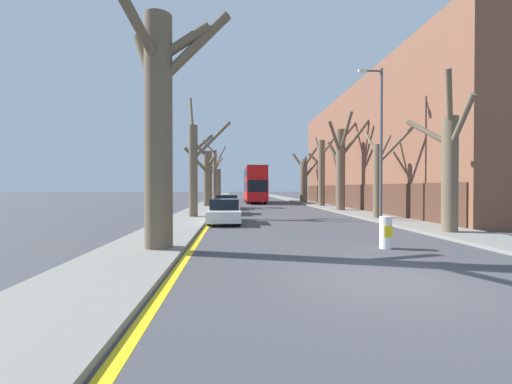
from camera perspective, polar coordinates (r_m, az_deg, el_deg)
name	(u,v)px	position (r m, az deg, el deg)	size (l,w,h in m)	color
ground_plane	(388,281)	(7.87, 21.12, -13.68)	(300.00, 300.00, 0.00)	#424247
sidewalk_left	(216,199)	(57.01, -6.62, -1.16)	(2.60, 120.00, 0.12)	gray
sidewalk_right	(288,199)	(57.69, 5.41, -1.13)	(2.60, 120.00, 0.12)	gray
building_facade_right	(400,150)	(34.78, 22.89, 6.52)	(10.08, 33.14, 10.99)	brown
kerb_line_stripe	(225,199)	(56.96, -5.14, -1.21)	(0.24, 120.00, 0.01)	yellow
street_tree_left_0	(159,120)	(11.01, -15.79, 11.45)	(3.16, 3.85, 7.33)	brown
street_tree_left_1	(194,163)	(22.19, -10.23, 4.70)	(2.94, 2.93, 8.11)	brown
street_tree_left_2	(207,175)	(34.47, -8.18, 2.77)	(3.23, 3.78, 6.87)	brown
street_tree_left_3	(215,173)	(46.62, -6.86, 3.21)	(3.15, 3.43, 8.37)	brown
street_tree_left_4	(218,182)	(58.27, -6.43, 1.74)	(2.29, 1.93, 6.38)	brown
street_tree_right_0	(449,167)	(16.30, 29.51, 3.64)	(1.40, 3.31, 6.55)	brown
street_tree_right_1	(378,176)	(22.20, 19.73, 2.56)	(1.51, 4.27, 5.66)	brown
street_tree_right_2	(342,163)	(29.02, 14.06, 4.71)	(3.83, 4.01, 8.12)	brown
street_tree_right_3	(321,171)	(35.58, 10.86, 3.51)	(2.51, 3.74, 7.34)	brown
street_tree_right_4	(304,178)	(43.03, 8.06, 2.38)	(3.43, 3.22, 7.63)	brown
double_decker_bus	(255,183)	(44.20, -0.22, 1.54)	(2.47, 11.38, 4.53)	red
parked_car_0	(225,212)	(18.94, -5.25, -3.27)	(1.74, 4.32, 1.32)	silver
parked_car_1	(227,205)	(25.44, -4.88, -2.17)	(1.75, 3.93, 1.40)	silver
parked_car_2	(228,202)	(31.21, -4.68, -1.71)	(1.74, 4.34, 1.29)	olive
lamp_post	(380,137)	(20.72, 19.91, 8.59)	(1.40, 0.20, 8.66)	#4C4F54
traffic_bollard	(386,232)	(11.79, 20.80, -6.32)	(0.38, 0.39, 1.03)	white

